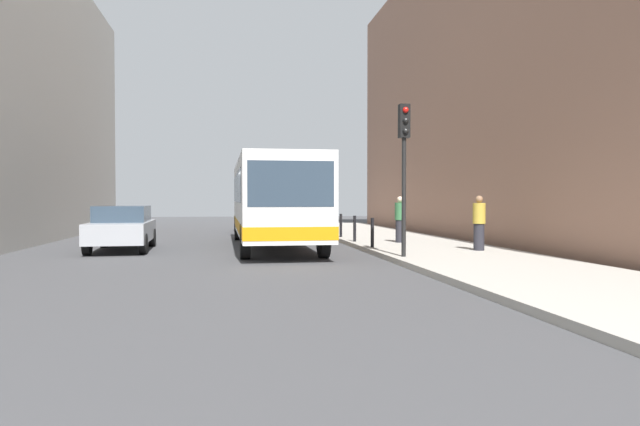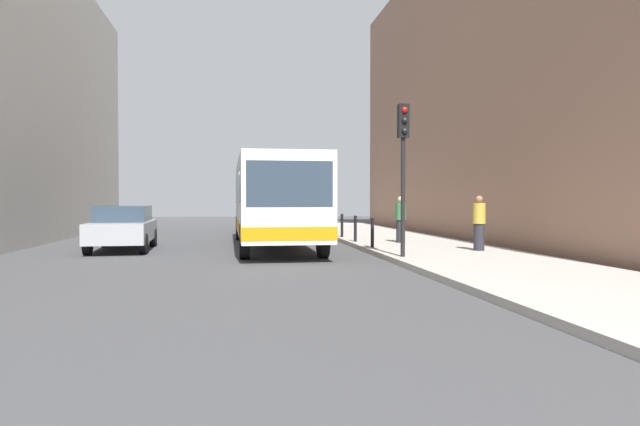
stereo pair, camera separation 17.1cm
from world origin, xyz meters
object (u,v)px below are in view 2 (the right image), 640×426
Objects in this scene: bus at (273,199)px; traffic_light at (403,151)px; car_beside_bus at (123,227)px; bollard_near at (372,233)px; bollard_far at (342,225)px; pedestrian_mid_sidewalk at (401,220)px; car_behind_bus at (255,217)px; pedestrian_near_signal at (479,223)px; bollard_farthest at (331,223)px; bollard_mid at (355,229)px.

traffic_light is (3.11, -5.48, 1.28)m from bus.
bollard_near is (8.04, -1.85, -0.16)m from car_beside_bus.
bollard_far is 3.67m from pedestrian_mid_sidewalk.
bus reaches higher than bollard_near.
car_behind_bus is 14.85m from pedestrian_near_signal.
pedestrian_near_signal reaches higher than bollard_far.
bollard_near and bollard_far have the same top height.
bus reaches higher than car_beside_bus.
pedestrian_near_signal is 1.00× the size of pedestrian_mid_sidewalk.
bollard_far is at bearing -176.68° from pedestrian_mid_sidewalk.
bollard_far is 2.63m from bollard_farthest.
car_beside_bus reaches higher than bollard_farthest.
traffic_light is 11.20m from bollard_farthest.
bollard_farthest is at bearing 90.00° from bollard_near.
bollard_mid is (0.00, 2.63, 0.00)m from bollard_near.
car_behind_bus is at bearing 109.64° from bollard_mid.
car_beside_bus is 4.70× the size of bollard_farthest.
pedestrian_near_signal is 3.78m from pedestrian_mid_sidewalk.
car_behind_bus is at bearing 129.48° from bollard_farthest.
bollard_far is at bearing 90.00° from bollard_near.
bus is 4.28m from bollard_far.
bollard_far is 1.00× the size of bollard_farthest.
bollard_far is (8.04, 3.41, -0.16)m from car_beside_bus.
pedestrian_mid_sidewalk is at bearing -65.62° from bollard_far.
pedestrian_near_signal is at bearing 114.48° from car_behind_bus.
traffic_light is 4.32× the size of bollard_near.
car_beside_bus is 4.70× the size of bollard_near.
traffic_light is (8.14, -4.91, 2.22)m from car_beside_bus.
bollard_near and bollard_farthest have the same top height.
pedestrian_near_signal is (6.23, -13.48, 0.19)m from car_behind_bus.
car_beside_bus is 11.49m from pedestrian_near_signal.
pedestrian_mid_sidewalk is (1.51, -3.33, 0.35)m from bollard_far.
bollard_near is 7.88m from bollard_farthest.
bus is at bearing 91.47° from car_behind_bus.
traffic_light is 3.78m from pedestrian_near_signal.
pedestrian_near_signal reaches higher than bollard_farthest.
bollard_near is at bearing -90.00° from bollard_farthest.
bollard_mid is at bearing 90.00° from bollard_near.
bus is at bearing 141.24° from bollard_near.
bus is at bearing -176.04° from bollard_mid.
car_beside_bus is at bearing 148.93° from traffic_light.
bollard_far and bollard_farthest have the same top height.
pedestrian_mid_sidewalk is at bearing 178.37° from car_beside_bus.
pedestrian_near_signal is at bearing 0.88° from pedestrian_mid_sidewalk.
car_beside_bus is at bearing -110.57° from pedestrian_mid_sidewalk.
car_behind_bus is at bearing -175.27° from pedestrian_mid_sidewalk.
bus reaches higher than pedestrian_near_signal.
bollard_mid is at bearing -90.00° from bollard_far.
bus is 11.62× the size of bollard_far.
car_behind_bus is 2.67× the size of pedestrian_mid_sidewalk.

